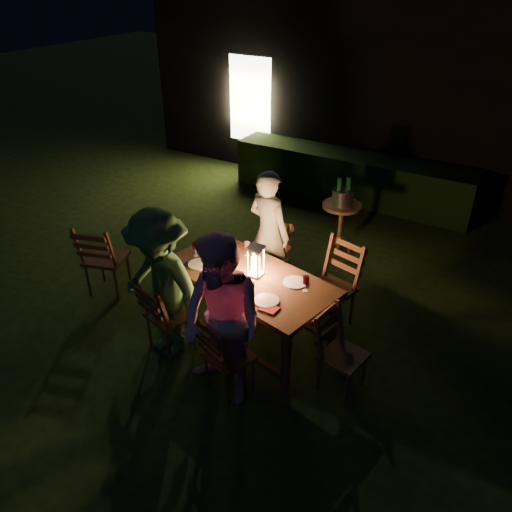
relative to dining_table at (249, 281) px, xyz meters
The scene contains 29 objects.
garden_envelope 6.58m from the dining_table, 89.38° to the left, with size 40.00×40.00×3.20m.
dining_table is the anchor object (origin of this frame).
chair_near_left 0.98m from the dining_table, 133.01° to the right, with size 0.54×0.56×0.97m.
chair_near_right 0.99m from the dining_table, 72.45° to the right, with size 0.53×0.55×0.92m.
chair_far_left 0.98m from the dining_table, 107.54° to the left, with size 0.56×0.58×0.99m.
chair_far_right 1.02m from the dining_table, 41.82° to the left, with size 0.59×0.61×1.06m.
chair_end 1.31m from the dining_table, 12.70° to the right, with size 0.49×0.47×0.90m.
chair_spare 2.03m from the dining_table, behind, with size 0.60×0.62×1.05m.
person_house_side 0.94m from the dining_table, 106.09° to the left, with size 0.59×0.39×1.62m, color beige.
person_opp_right 0.95m from the dining_table, 73.91° to the right, with size 0.84×0.66×1.73m, color #E09ACA.
person_opp_left 0.95m from the dining_table, 131.42° to the right, with size 1.09×0.63×1.69m, color #356A36.
lantern 0.25m from the dining_table, 32.34° to the left, with size 0.16×0.16×0.35m.
plate_far_left 0.60m from the dining_table, 145.53° to the left, with size 0.25×0.25×0.01m, color white.
plate_near_left 0.60m from the dining_table, behind, with size 0.25×0.25×0.01m, color white.
plate_far_right 0.51m from the dining_table, 13.39° to the left, with size 0.25×0.25×0.01m, color white.
plate_near_right 0.51m from the dining_table, 38.72° to the right, with size 0.25×0.25×0.01m, color white.
wineglass_a 0.44m from the dining_table, 124.31° to the left, with size 0.06×0.06×0.18m, color #59070F, non-canonical shape.
wineglass_b 0.75m from the dining_table, behind, with size 0.06×0.06×0.18m, color #59070F, non-canonical shape.
wineglass_c 0.44m from the dining_table, 55.69° to the right, with size 0.06×0.06×0.18m, color #59070F, non-canonical shape.
wineglass_d 0.67m from the dining_table, ahead, with size 0.06×0.06×0.18m, color #59070F, non-canonical shape.
wineglass_e 0.36m from the dining_table, 121.10° to the right, with size 0.06×0.06×0.18m, color silver, non-canonical shape.
bottle_table 0.33m from the dining_table, 167.34° to the left, with size 0.07×0.07×0.28m, color #0F471E.
napkin_left 0.36m from the dining_table, 127.78° to the right, with size 0.18×0.14×0.01m, color red.
napkin_right 0.63m from the dining_table, 41.27° to the right, with size 0.18×0.14×0.01m, color red.
phone 0.69m from the dining_table, 166.84° to the right, with size 0.14×0.07×0.01m, color black.
side_table 2.28m from the dining_table, 86.21° to the left, with size 0.55×0.55×0.74m.
ice_bucket 2.28m from the dining_table, 86.21° to the left, with size 0.30×0.30×0.22m, color #A5A8AD.
bottle_bucket_a 2.24m from the dining_table, 87.42° to the left, with size 0.07×0.07×0.32m, color #0F471E.
bottle_bucket_b 2.33m from the dining_table, 85.04° to the left, with size 0.07×0.07×0.32m, color #0F471E.
Camera 1 is at (2.24, -4.18, 3.69)m, focal length 35.00 mm.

